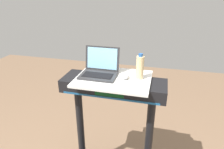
% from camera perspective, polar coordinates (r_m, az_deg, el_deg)
% --- Properties ---
extents(desk_board, '(0.63, 0.48, 0.02)m').
position_cam_1_polar(desk_board, '(1.71, 0.41, -1.20)').
color(desk_board, white).
rests_on(desk_board, treadmill_base).
extents(laptop, '(0.31, 0.25, 0.23)m').
position_cam_1_polar(laptop, '(1.75, -3.54, 1.37)').
color(laptop, '#2D2D30').
rests_on(laptop, desk_board).
extents(computer_mouse, '(0.08, 0.11, 0.03)m').
position_cam_1_polar(computer_mouse, '(1.69, 3.73, -0.57)').
color(computer_mouse, '#B2B2B7').
rests_on(computer_mouse, desk_board).
extents(water_bottle, '(0.06, 0.06, 0.22)m').
position_cam_1_polar(water_bottle, '(1.67, 7.92, 2.06)').
color(water_bottle, beige).
rests_on(water_bottle, desk_board).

